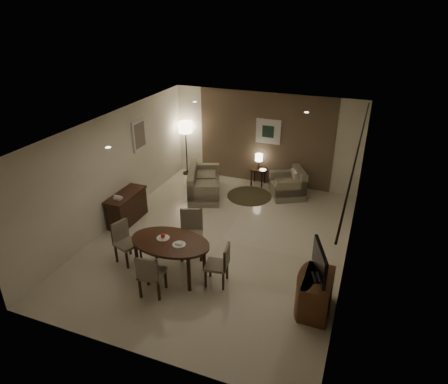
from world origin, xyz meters
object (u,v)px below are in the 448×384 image
at_px(side_table, 258,176).
at_px(chair_far, 191,235).
at_px(armchair, 288,183).
at_px(chair_near, 152,273).
at_px(chair_right, 217,265).
at_px(chair_left, 127,243).
at_px(sofa, 204,182).
at_px(console_desk, 127,208).
at_px(floor_lamp, 186,148).
at_px(dining_table, 171,257).
at_px(tv_cabinet, 317,294).

bearing_deg(side_table, chair_far, -94.01).
relative_size(chair_far, armchair, 1.14).
height_order(chair_near, chair_right, chair_near).
xyz_separation_m(chair_left, sofa, (0.21, 3.51, -0.05)).
distance_m(console_desk, floor_lamp, 3.27).
bearing_deg(dining_table, tv_cabinet, -0.37).
height_order(tv_cabinet, chair_left, chair_left).
bearing_deg(tv_cabinet, chair_right, 178.38).
relative_size(dining_table, floor_lamp, 0.97).
xyz_separation_m(chair_far, chair_right, (0.84, -0.66, -0.08)).
bearing_deg(sofa, chair_far, 176.94).
bearing_deg(armchair, chair_right, -33.61).
bearing_deg(chair_near, console_desk, -56.05).
relative_size(chair_near, side_table, 1.78).
bearing_deg(sofa, armchair, -93.28).
bearing_deg(chair_right, chair_near, -63.87).
distance_m(chair_right, sofa, 3.94).
bearing_deg(floor_lamp, dining_table, -67.75).
bearing_deg(side_table, chair_right, -83.19).
height_order(tv_cabinet, armchair, armchair).
distance_m(tv_cabinet, sofa, 5.15).
bearing_deg(chair_right, chair_far, -136.33).
height_order(chair_left, floor_lamp, floor_lamp).
bearing_deg(side_table, sofa, -136.06).
bearing_deg(console_desk, chair_near, -47.45).
height_order(chair_near, chair_left, chair_near).
relative_size(chair_near, armchair, 1.02).
distance_m(tv_cabinet, armchair, 4.55).
bearing_deg(dining_table, chair_far, 80.47).
height_order(sofa, floor_lamp, floor_lamp).
distance_m(console_desk, dining_table, 2.49).
bearing_deg(side_table, floor_lamp, -179.70).
xyz_separation_m(tv_cabinet, chair_far, (-2.77, 0.72, 0.16)).
bearing_deg(dining_table, chair_near, -94.29).
bearing_deg(chair_near, dining_table, -102.89).
relative_size(chair_near, chair_right, 1.05).
relative_size(tv_cabinet, chair_near, 0.99).
distance_m(dining_table, chair_left, 1.04).
xyz_separation_m(dining_table, armchair, (1.38, 4.27, 0.02)).
bearing_deg(chair_near, floor_lamp, -79.29).
height_order(tv_cabinet, floor_lamp, floor_lamp).
distance_m(chair_near, chair_far, 1.36).
bearing_deg(armchair, chair_near, -44.14).
xyz_separation_m(console_desk, chair_left, (0.97, -1.44, 0.07)).
bearing_deg(sofa, dining_table, 171.71).
bearing_deg(sofa, chair_near, 169.08).
distance_m(console_desk, side_table, 4.05).
relative_size(sofa, side_table, 3.29).
relative_size(chair_left, armchair, 1.00).
relative_size(chair_near, chair_left, 1.02).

